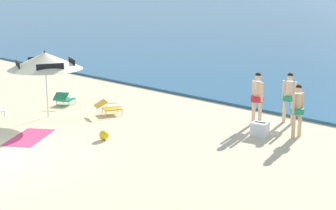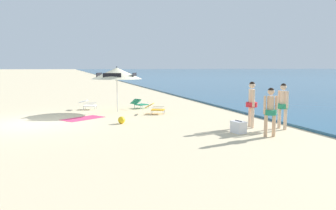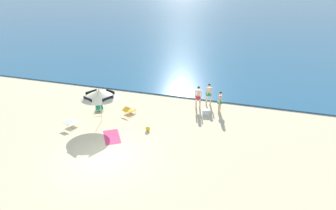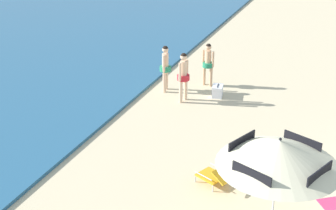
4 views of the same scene
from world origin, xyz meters
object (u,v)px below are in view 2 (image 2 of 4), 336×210
Objects in this scene: lounge_chair_facing_sea at (88,104)px; beach_ball at (121,120)px; lounge_chair_under_umbrella at (139,104)px; person_standing_beside at (252,101)px; person_standing_near_shore at (270,109)px; person_wading_in at (283,103)px; beach_umbrella_striped_main at (117,73)px; cooler_box at (238,127)px; beach_towel at (83,118)px; lounge_chair_beside_umbrella at (155,108)px.

lounge_chair_facing_sea reaches higher than beach_ball.
lounge_chair_under_umbrella is 0.61× the size of person_standing_beside.
person_wading_in is at bearing 129.99° from person_standing_near_shore.
beach_ball is (4.44, -1.67, -0.13)m from lounge_chair_under_umbrella.
cooler_box is (6.45, 3.16, -1.71)m from beach_umbrella_striped_main.
beach_ball is 0.16× the size of beach_towel.
person_standing_near_shore reaches higher than cooler_box.
cooler_box is (5.21, 1.54, -0.07)m from lounge_chair_beside_umbrella.
cooler_box is at bearing 49.53° from beach_ball.
beach_umbrella_striped_main is 2.93× the size of lounge_chair_beside_umbrella.
lounge_chair_facing_sea is at bearing -136.02° from beach_umbrella_striped_main.
person_standing_near_shore is 7.92m from beach_towel.
lounge_chair_beside_umbrella is at bearing -160.15° from person_standing_near_shore.
lounge_chair_facing_sea is at bearing -131.68° from lounge_chair_beside_umbrella.
lounge_chair_under_umbrella is at bearing -166.20° from cooler_box.
lounge_chair_beside_umbrella is 0.60× the size of person_standing_beside.
person_standing_beside is 1.09m from person_wading_in.
lounge_chair_facing_sea is at bearing -99.07° from lounge_chair_under_umbrella.
lounge_chair_facing_sea is at bearing -168.19° from beach_ball.
lounge_chair_facing_sea is at bearing -140.28° from person_wading_in.
lounge_chair_under_umbrella is 8.65m from person_standing_near_shore.
lounge_chair_facing_sea is 0.54× the size of beach_towel.
lounge_chair_under_umbrella is 1.01× the size of lounge_chair_beside_umbrella.
cooler_box is (7.86, 4.52, -0.08)m from lounge_chair_facing_sea.
person_wading_in reaches higher than lounge_chair_under_umbrella.
lounge_chair_beside_umbrella is at bearing 48.32° from lounge_chair_facing_sea.
beach_ball is at bearing 11.81° from lounge_chair_facing_sea.
lounge_chair_facing_sea is 0.57× the size of person_standing_beside.
beach_towel is at bearing -6.90° from lounge_chair_facing_sea.
lounge_chair_beside_umbrella reaches higher than beach_towel.
lounge_chair_facing_sea reaches higher than cooler_box.
lounge_chair_under_umbrella is 4.75m from beach_ball.
beach_ball is at bearing -117.62° from person_wading_in.
beach_umbrella_striped_main reaches higher than lounge_chair_facing_sea.
lounge_chair_beside_umbrella is 1.86× the size of cooler_box.
person_wading_in is 0.91× the size of beach_towel.
person_standing_near_shore is at bearing 44.73° from beach_towel.
cooler_box is 6.82m from beach_towel.
person_wading_in is at bearing 34.10° from lounge_chair_beside_umbrella.
beach_towel is (-1.76, -1.40, -0.14)m from beach_ball.
lounge_chair_facing_sea is 4.98m from beach_ball.
beach_ball is (-3.83, -4.14, -0.77)m from person_standing_near_shore.
beach_towel is (-4.75, -4.89, -0.20)m from cooler_box.
cooler_box is (0.18, -1.86, -0.75)m from person_wading_in.
lounge_chair_facing_sea is 10.00m from person_wading_in.
lounge_chair_facing_sea is 0.59× the size of person_wading_in.
beach_umbrella_striped_main is 2.55m from lounge_chair_facing_sea.
person_standing_near_shore is 1.66m from person_standing_beside.
person_standing_near_shore is at bearing -11.09° from person_standing_beside.
cooler_box is (0.79, -0.96, -0.78)m from person_standing_beside.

